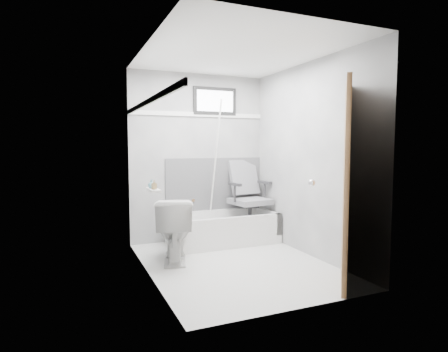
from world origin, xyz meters
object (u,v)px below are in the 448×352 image
office_chair (250,196)px  soap_bottle_a (154,185)px  bathtub (223,228)px  door (389,186)px  toilet (174,230)px  soap_bottle_b (151,184)px

office_chair → soap_bottle_a: 1.92m
bathtub → door: size_ratio=0.75×
toilet → soap_bottle_a: soap_bottle_a is taller
toilet → soap_bottle_a: bearing=67.6°
office_chair → door: door is taller
soap_bottle_b → soap_bottle_a: bearing=-90.0°
toilet → soap_bottle_b: size_ratio=8.05×
bathtub → door: (0.75, -2.21, 0.79)m
toilet → soap_bottle_b: soap_bottle_b is taller
office_chair → soap_bottle_a: size_ratio=10.82×
bathtub → soap_bottle_b: (-1.17, -0.79, 0.75)m
office_chair → door: (0.30, -2.26, 0.36)m
door → soap_bottle_b: bearing=143.5°
bathtub → door: door is taller
bathtub → toilet: 1.01m
bathtub → soap_bottle_a: 1.67m
office_chair → soap_bottle_b: (-1.62, -0.84, 0.32)m
door → soap_bottle_a: door is taller
office_chair → soap_bottle_b: office_chair is taller
office_chair → toilet: bearing=-164.7°
bathtub → soap_bottle_a: soap_bottle_a is taller
toilet → bathtub: bearing=-133.0°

